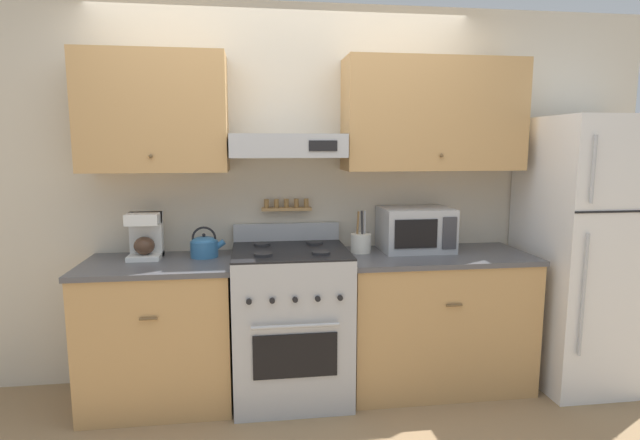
% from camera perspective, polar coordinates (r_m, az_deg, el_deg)
% --- Properties ---
extents(ground_plane, '(16.00, 16.00, 0.00)m').
position_cam_1_polar(ground_plane, '(3.22, -2.82, -21.58)').
color(ground_plane, '#937551').
extents(wall_back, '(5.20, 0.46, 2.55)m').
position_cam_1_polar(wall_back, '(3.41, -2.80, 5.77)').
color(wall_back, beige).
rests_on(wall_back, ground_plane).
extents(counter_left, '(0.91, 0.65, 0.90)m').
position_cam_1_polar(counter_left, '(3.37, -17.79, -12.06)').
color(counter_left, tan).
rests_on(counter_left, ground_plane).
extents(counter_right, '(1.22, 0.65, 0.90)m').
position_cam_1_polar(counter_right, '(3.53, 12.91, -10.92)').
color(counter_right, tan).
rests_on(counter_right, ground_plane).
extents(stove_range, '(0.73, 0.70, 1.09)m').
position_cam_1_polar(stove_range, '(3.29, -3.36, -11.55)').
color(stove_range, '#ADAFB5').
rests_on(stove_range, ground_plane).
extents(refrigerator, '(0.73, 0.77, 1.80)m').
position_cam_1_polar(refrigerator, '(3.84, 28.09, -3.21)').
color(refrigerator, white).
rests_on(refrigerator, ground_plane).
extents(tea_kettle, '(0.23, 0.18, 0.20)m').
position_cam_1_polar(tea_kettle, '(3.29, -13.05, -2.90)').
color(tea_kettle, teal).
rests_on(tea_kettle, counter_left).
extents(coffee_maker, '(0.20, 0.21, 0.29)m').
position_cam_1_polar(coffee_maker, '(3.36, -19.35, -1.67)').
color(coffee_maker, white).
rests_on(coffee_maker, counter_left).
extents(microwave, '(0.47, 0.37, 0.29)m').
position_cam_1_polar(microwave, '(3.46, 10.85, -1.03)').
color(microwave, '#ADAFB5').
rests_on(microwave, counter_right).
extents(utensil_crock, '(0.14, 0.14, 0.28)m').
position_cam_1_polar(utensil_crock, '(3.35, 4.69, -2.56)').
color(utensil_crock, silver).
rests_on(utensil_crock, counter_right).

